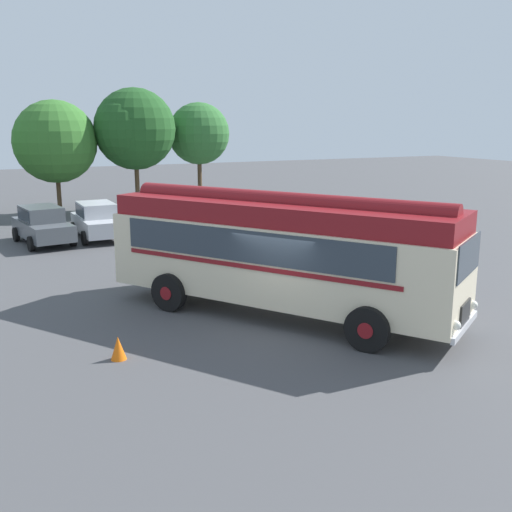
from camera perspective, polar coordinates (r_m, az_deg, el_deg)
The scene contains 9 objects.
ground_plane at distance 16.16m, azimuth 2.91°, elevation -6.60°, with size 120.00×120.00×0.00m, color #474749.
vintage_bus at distance 16.48m, azimuth 2.31°, elevation 0.64°, with size 7.53×9.80×3.49m.
car_near_left at distance 28.18m, azimuth -19.66°, elevation 2.81°, with size 2.42×4.41×1.66m.
car_mid_left at distance 28.71m, azimuth -14.87°, elevation 3.30°, with size 2.00×4.22×1.66m.
car_mid_right at distance 29.87m, azimuth -8.92°, elevation 3.92°, with size 2.31×4.36×1.66m.
tree_centre at distance 36.24m, azimuth -18.39°, elevation 10.19°, with size 4.65×4.65×6.53m.
tree_right_of_centre at distance 36.47m, azimuth -11.71°, elevation 11.75°, with size 4.85×4.77×7.27m.
tree_far_right at distance 38.56m, azimuth -5.60°, elevation 11.51°, with size 3.85×3.85×6.50m.
traffic_cone at distance 14.20m, azimuth -12.98°, elevation -8.54°, with size 0.36×0.36×0.55m, color orange.
Camera 1 is at (-7.38, -13.34, 5.35)m, focal length 42.00 mm.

